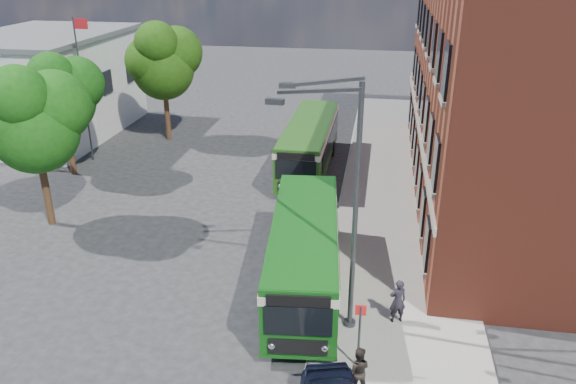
# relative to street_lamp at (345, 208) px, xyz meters

# --- Properties ---
(ground) EXTENTS (120.00, 120.00, 0.00)m
(ground) POSITION_rel_street_lamp_xyz_m (-4.84, 2.00, -4.79)
(ground) COLOR #252527
(ground) RESTS_ON ground
(pavement) EXTENTS (6.00, 48.00, 0.15)m
(pavement) POSITION_rel_street_lamp_xyz_m (2.16, 10.00, -4.72)
(pavement) COLOR gray
(pavement) RESTS_ON ground
(kerb_line) EXTENTS (0.12, 48.00, 0.01)m
(kerb_line) POSITION_rel_street_lamp_xyz_m (-0.89, 10.00, -4.79)
(kerb_line) COLOR beige
(kerb_line) RESTS_ON ground
(brick_office) EXTENTS (12.10, 26.00, 14.20)m
(brick_office) POSITION_rel_street_lamp_xyz_m (9.16, 14.00, 2.18)
(brick_office) COLOR maroon
(brick_office) RESTS_ON ground
(white_building) EXTENTS (9.40, 13.40, 7.30)m
(white_building) POSITION_rel_street_lamp_xyz_m (-22.84, 20.00, -1.13)
(white_building) COLOR silver
(white_building) RESTS_ON ground
(flagpole) EXTENTS (0.95, 0.10, 9.00)m
(flagpole) POSITION_rel_street_lamp_xyz_m (-17.29, 15.00, 0.15)
(flagpole) COLOR #383A3D
(flagpole) RESTS_ON ground
(street_lamp) EXTENTS (2.96, 2.38, 9.00)m
(street_lamp) POSITION_rel_street_lamp_xyz_m (0.00, 0.00, 0.00)
(street_lamp) COLOR #383A3D
(street_lamp) RESTS_ON ground
(bus_stop_sign) EXTENTS (0.35, 0.08, 2.52)m
(bus_stop_sign) POSITION_rel_street_lamp_xyz_m (0.76, -2.20, -3.28)
(bus_stop_sign) COLOR #383A3D
(bus_stop_sign) RESTS_ON ground
(bus_front) EXTENTS (3.52, 10.03, 3.02)m
(bus_front) POSITION_rel_street_lamp_xyz_m (-1.64, 2.30, -2.96)
(bus_front) COLOR #114D13
(bus_front) RESTS_ON ground
(bus_rear) EXTENTS (2.68, 10.98, 3.02)m
(bus_rear) POSITION_rel_street_lamp_xyz_m (-3.21, 15.80, -2.96)
(bus_rear) COLOR #265719
(bus_rear) RESTS_ON ground
(pedestrian_a) EXTENTS (0.73, 0.60, 1.73)m
(pedestrian_a) POSITION_rel_street_lamp_xyz_m (2.02, 0.50, -3.78)
(pedestrian_a) COLOR black
(pedestrian_a) RESTS_ON pavement
(pedestrian_b) EXTENTS (0.77, 0.60, 1.58)m
(pedestrian_b) POSITION_rel_street_lamp_xyz_m (0.80, -3.28, -3.85)
(pedestrian_b) COLOR black
(pedestrian_b) RESTS_ON pavement
(tree_left) EXTENTS (4.78, 4.54, 8.07)m
(tree_left) POSITION_rel_street_lamp_xyz_m (-14.86, 5.97, 0.68)
(tree_left) COLOR #3B2715
(tree_left) RESTS_ON ground
(tree_mid) EXTENTS (4.43, 4.21, 7.48)m
(tree_mid) POSITION_rel_street_lamp_xyz_m (-17.27, 12.49, 0.28)
(tree_mid) COLOR #3B2715
(tree_mid) RESTS_ON ground
(tree_right) EXTENTS (4.97, 4.72, 8.39)m
(tree_right) POSITION_rel_street_lamp_xyz_m (-13.95, 19.99, 0.90)
(tree_right) COLOR #3B2715
(tree_right) RESTS_ON ground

